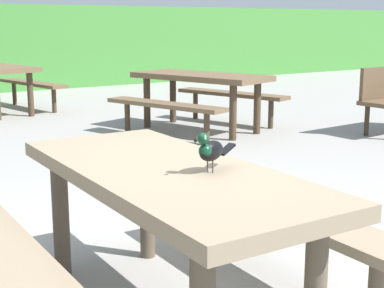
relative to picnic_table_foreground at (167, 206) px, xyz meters
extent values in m
cube|color=#84725B|center=(0.00, 0.00, 0.15)|extent=(0.81, 1.82, 0.07)
cylinder|color=brown|center=(-0.24, 0.71, -0.22)|extent=(0.09, 0.09, 0.67)
cylinder|color=brown|center=(0.29, 0.69, -0.22)|extent=(0.09, 0.09, 0.67)
cube|color=#84725B|center=(-0.70, 0.02, -0.14)|extent=(0.33, 1.72, 0.05)
cube|color=#84725B|center=(0.70, -0.02, -0.14)|extent=(0.33, 1.72, 0.05)
cylinder|color=brown|center=(0.72, 0.62, -0.36)|extent=(0.07, 0.07, 0.39)
ellipsoid|color=black|center=(0.11, -0.19, 0.28)|extent=(0.16, 0.11, 0.09)
ellipsoid|color=#0F3823|center=(0.07, -0.20, 0.29)|extent=(0.08, 0.08, 0.06)
sphere|color=#0F3823|center=(0.06, -0.21, 0.34)|extent=(0.05, 0.05, 0.05)
sphere|color=#EAE08C|center=(0.05, -0.23, 0.35)|extent=(0.01, 0.01, 0.01)
sphere|color=#EAE08C|center=(0.04, -0.19, 0.35)|extent=(0.01, 0.01, 0.01)
cone|color=black|center=(0.02, -0.22, 0.34)|extent=(0.03, 0.02, 0.02)
cube|color=black|center=(0.23, -0.15, 0.27)|extent=(0.11, 0.07, 0.04)
cylinder|color=#47423D|center=(0.11, -0.20, 0.21)|extent=(0.01, 0.01, 0.05)
cylinder|color=#47423D|center=(0.10, -0.18, 0.21)|extent=(0.01, 0.01, 0.05)
cylinder|color=#423324|center=(1.51, 6.36, -0.22)|extent=(0.09, 0.09, 0.67)
cube|color=brown|center=(1.81, 7.12, -0.14)|extent=(0.58, 1.73, 0.05)
cylinder|color=#423324|center=(1.93, 6.49, -0.36)|extent=(0.07, 0.07, 0.39)
cylinder|color=#423324|center=(1.70, 7.76, -0.36)|extent=(0.07, 0.07, 0.39)
cube|color=brown|center=(2.95, 3.95, 0.15)|extent=(1.25, 1.94, 0.07)
cylinder|color=#423324|center=(2.90, 3.21, -0.22)|extent=(0.09, 0.09, 0.67)
cylinder|color=#423324|center=(3.41, 3.36, -0.22)|extent=(0.09, 0.09, 0.67)
cylinder|color=#423324|center=(2.49, 4.55, -0.22)|extent=(0.09, 0.09, 0.67)
cylinder|color=#423324|center=(3.00, 4.70, -0.22)|extent=(0.09, 0.09, 0.67)
cube|color=brown|center=(2.28, 3.75, -0.14)|extent=(0.77, 1.72, 0.05)
cylinder|color=#423324|center=(2.47, 3.14, -0.36)|extent=(0.07, 0.07, 0.39)
cylinder|color=#423324|center=(2.09, 4.36, -0.36)|extent=(0.07, 0.07, 0.39)
cube|color=brown|center=(3.62, 4.16, -0.14)|extent=(0.77, 1.72, 0.05)
cylinder|color=#423324|center=(3.80, 3.55, -0.36)|extent=(0.07, 0.07, 0.39)
cylinder|color=#423324|center=(3.43, 4.77, -0.36)|extent=(0.07, 0.07, 0.39)
cylinder|color=#34271B|center=(4.45, 2.49, -0.36)|extent=(0.06, 0.06, 0.39)
camera|label=1|loc=(-1.34, -2.19, 0.83)|focal=54.36mm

